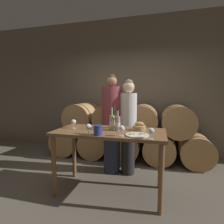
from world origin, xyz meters
TOP-DOWN VIEW (x-y plane):
  - ground_plane at (0.00, 0.00)m, footprint 10.00×10.00m
  - stone_wall_back at (0.00, 1.95)m, footprint 10.00×0.12m
  - barrel_stack at (0.00, 1.41)m, footprint 3.44×0.83m
  - tasting_table at (0.00, 0.00)m, footprint 1.55×0.72m
  - person_left at (-0.14, 0.66)m, footprint 0.36×0.36m
  - person_right at (0.16, 0.66)m, footprint 0.29×0.29m
  - wine_bottle_red at (0.02, 0.21)m, footprint 0.08×0.08m
  - wine_bottle_white at (0.02, 0.07)m, footprint 0.08×0.08m
  - wine_bottle_rose at (0.11, 0.04)m, footprint 0.08×0.08m
  - blue_crock at (-0.07, -0.28)m, footprint 0.12×0.12m
  - bread_basket at (0.41, 0.14)m, footprint 0.18×0.18m
  - cheese_plate at (0.41, -0.18)m, footprint 0.29×0.29m
  - wine_glass_far_left at (-0.57, 0.02)m, footprint 0.07×0.07m
  - wine_glass_left at (-0.21, -0.26)m, footprint 0.07×0.07m
  - wine_glass_center at (0.23, -0.25)m, footprint 0.07×0.07m
  - wine_glass_right at (0.59, -0.31)m, footprint 0.07×0.07m

SIDE VIEW (x-z plane):
  - ground_plane at x=0.00m, z-range 0.00..0.00m
  - barrel_stack at x=0.00m, z-range -0.04..1.18m
  - tasting_table at x=0.00m, z-range 0.33..1.25m
  - person_right at x=0.16m, z-range 0.04..1.72m
  - person_left at x=-0.14m, z-range 0.01..1.79m
  - cheese_plate at x=0.41m, z-range 0.91..0.94m
  - bread_basket at x=0.41m, z-range 0.90..1.03m
  - blue_crock at x=-0.07m, z-range 0.92..1.05m
  - wine_glass_far_left at x=-0.57m, z-range 0.94..1.08m
  - wine_glass_left at x=-0.21m, z-range 0.94..1.08m
  - wine_glass_center at x=0.23m, z-range 0.94..1.08m
  - wine_glass_right at x=0.59m, z-range 0.94..1.08m
  - wine_bottle_rose at x=0.11m, z-range 0.87..1.18m
  - wine_bottle_white at x=0.02m, z-range 0.87..1.19m
  - wine_bottle_red at x=0.02m, z-range 0.87..1.19m
  - stone_wall_back at x=0.00m, z-range 0.00..3.20m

